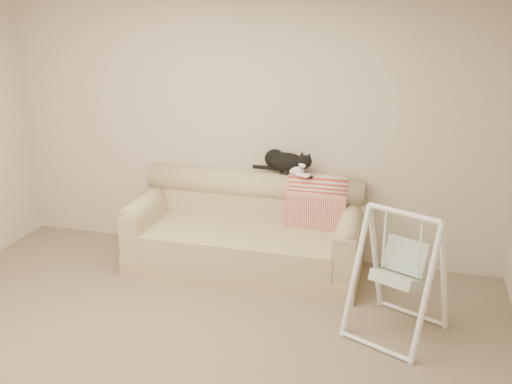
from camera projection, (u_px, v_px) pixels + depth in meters
ground_plane at (174, 358)px, 4.17m from camera, size 5.00×5.00×0.00m
room_shell at (163, 157)px, 3.68m from camera, size 5.04×4.04×2.60m
sofa at (247, 233)px, 5.51m from camera, size 2.20×0.93×0.90m
remote_a at (289, 173)px, 5.47m from camera, size 0.18×0.07×0.03m
remote_b at (304, 176)px, 5.39m from camera, size 0.18×0.10×0.02m
tuxedo_cat at (287, 162)px, 5.46m from camera, size 0.62×0.40×0.25m
throw_blanket at (318, 195)px, 5.44m from camera, size 0.57×0.38×0.58m
baby_swing at (400, 273)px, 4.35m from camera, size 0.84×0.86×1.03m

